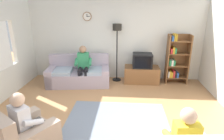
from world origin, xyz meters
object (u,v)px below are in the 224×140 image
(floor_lamp, at_px, (117,37))
(person_in_left_armchair, at_px, (26,120))
(tv_stand, at_px, (141,74))
(person_in_right_armchair, at_px, (182,137))
(bookshelf, at_px, (176,59))
(armchair_near_window, at_px, (24,139))
(couch, at_px, (79,74))
(tv, at_px, (142,60))
(person_on_couch, at_px, (83,64))

(floor_lamp, bearing_deg, person_in_left_armchair, -111.25)
(tv_stand, distance_m, person_in_right_armchair, 3.51)
(bookshelf, height_order, armchair_near_window, bookshelf)
(couch, xyz_separation_m, tv_stand, (1.99, 0.30, -0.05))
(bookshelf, xyz_separation_m, floor_lamp, (-1.86, 0.03, 0.68))
(tv, relative_size, bookshelf, 0.38)
(bookshelf, bearing_deg, person_on_couch, -170.47)
(tv_stand, xyz_separation_m, tv, (0.00, -0.02, 0.48))
(tv, distance_m, person_in_left_armchair, 3.85)
(bookshelf, xyz_separation_m, person_in_left_armchair, (-3.17, -3.32, -0.16))
(tv, bearing_deg, person_in_right_armchair, -84.71)
(tv_stand, xyz_separation_m, person_in_right_armchair, (0.32, -3.48, 0.35))
(couch, xyz_separation_m, armchair_near_window, (-0.17, -3.02, -0.02))
(couch, bearing_deg, person_in_right_armchair, -54.01)
(tv_stand, distance_m, armchair_near_window, 3.96)
(floor_lamp, bearing_deg, tv, -8.66)
(person_in_right_armchair, bearing_deg, couch, 125.99)
(person_on_couch, bearing_deg, person_in_left_armchair, -96.12)
(tv, height_order, armchair_near_window, tv)
(bookshelf, bearing_deg, tv_stand, -176.13)
(tv, bearing_deg, person_on_couch, -167.99)
(person_in_left_armchair, height_order, person_in_right_armchair, same)
(tv, bearing_deg, couch, -172.13)
(armchair_near_window, height_order, person_in_left_armchair, person_in_left_armchair)
(tv, height_order, floor_lamp, floor_lamp)
(armchair_near_window, bearing_deg, person_in_right_armchair, -3.69)
(tv_stand, height_order, armchair_near_window, armchair_near_window)
(tv, xyz_separation_m, armchair_near_window, (-2.16, -3.30, -0.45))
(bookshelf, bearing_deg, person_in_right_armchair, -101.68)
(armchair_near_window, bearing_deg, tv_stand, 56.95)
(tv, relative_size, armchair_near_window, 0.51)
(couch, relative_size, tv, 3.32)
(bookshelf, xyz_separation_m, person_on_couch, (-2.86, -0.48, -0.07))
(bookshelf, bearing_deg, armchair_near_window, -133.46)
(bookshelf, distance_m, armchair_near_window, 4.70)
(tv_stand, bearing_deg, person_in_left_armchair, -123.05)
(couch, distance_m, person_on_couch, 0.44)
(tv, relative_size, person_in_right_armchair, 0.54)
(person_in_right_armchair, bearing_deg, tv_stand, 95.26)
(tv_stand, relative_size, bookshelf, 0.70)
(floor_lamp, bearing_deg, person_on_couch, -153.00)
(floor_lamp, distance_m, person_in_left_armchair, 3.69)
(tv_stand, bearing_deg, couch, -171.44)
(tv_stand, bearing_deg, armchair_near_window, -123.05)
(bookshelf, relative_size, person_in_left_armchair, 1.41)
(tv_stand, height_order, tv, tv)
(tv_stand, bearing_deg, person_on_couch, -167.25)
(person_on_couch, xyz_separation_m, person_in_right_armchair, (2.13, -3.07, -0.09))
(couch, xyz_separation_m, tv, (1.99, 0.28, 0.43))
(person_on_couch, bearing_deg, armchair_near_window, -96.91)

